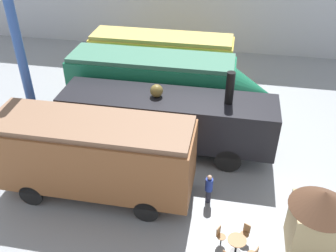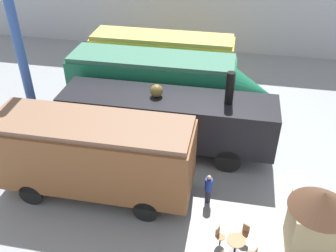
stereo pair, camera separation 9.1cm
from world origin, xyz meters
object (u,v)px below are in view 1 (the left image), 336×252
object	(u,v)px
passenger_coach_vintage	(162,57)
streamlined_locomotive	(165,84)
passenger_coach_wooden	(94,153)
ticket_kiosk	(318,218)
steam_locomotive	(168,117)
cafe_table_mid	(237,243)
visitor_person	(209,188)

from	to	relation	value
passenger_coach_vintage	streamlined_locomotive	size ratio (longest dim) A/B	0.82
streamlined_locomotive	passenger_coach_vintage	bearing A→B (deg)	104.35
passenger_coach_wooden	ticket_kiosk	size ratio (longest dim) A/B	2.90
passenger_coach_wooden	ticket_kiosk	xyz separation A→B (m)	(9.25, -1.53, -0.58)
steam_locomotive	streamlined_locomotive	bearing A→B (deg)	102.93
passenger_coach_vintage	cafe_table_mid	size ratio (longest dim) A/B	12.43
passenger_coach_vintage	visitor_person	xyz separation A→B (m)	(4.27, -10.70, -1.28)
visitor_person	ticket_kiosk	world-z (taller)	ticket_kiosk
steam_locomotive	cafe_table_mid	size ratio (longest dim) A/B	14.34
cafe_table_mid	steam_locomotive	bearing A→B (deg)	122.31
steam_locomotive	ticket_kiosk	xyz separation A→B (m)	(6.68, -5.28, -0.36)
streamlined_locomotive	cafe_table_mid	bearing A→B (deg)	-63.62
streamlined_locomotive	passenger_coach_wooden	xyz separation A→B (m)	(-1.86, -6.85, -0.05)
passenger_coach_vintage	ticket_kiosk	world-z (taller)	passenger_coach_vintage
ticket_kiosk	passenger_coach_vintage	bearing A→B (deg)	124.07
passenger_coach_vintage	passenger_coach_wooden	world-z (taller)	passenger_coach_wooden
steam_locomotive	cafe_table_mid	distance (m)	7.32
passenger_coach_vintage	ticket_kiosk	bearing A→B (deg)	-55.93
streamlined_locomotive	cafe_table_mid	distance (m)	10.38
cafe_table_mid	ticket_kiosk	world-z (taller)	ticket_kiosk
streamlined_locomotive	cafe_table_mid	size ratio (longest dim) A/B	15.11
steam_locomotive	visitor_person	size ratio (longest dim) A/B	6.98
passenger_coach_wooden	ticket_kiosk	distance (m)	9.39
ticket_kiosk	cafe_table_mid	bearing A→B (deg)	-164.54
passenger_coach_wooden	streamlined_locomotive	bearing A→B (deg)	74.85
passenger_coach_vintage	passenger_coach_wooden	distance (m)	10.98
passenger_coach_wooden	cafe_table_mid	distance (m)	7.02
steam_locomotive	ticket_kiosk	world-z (taller)	steam_locomotive
streamlined_locomotive	steam_locomotive	size ratio (longest dim) A/B	1.05
steam_locomotive	visitor_person	world-z (taller)	steam_locomotive
passenger_coach_vintage	streamlined_locomotive	world-z (taller)	streamlined_locomotive
steam_locomotive	passenger_coach_wooden	xyz separation A→B (m)	(-2.57, -3.75, 0.22)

